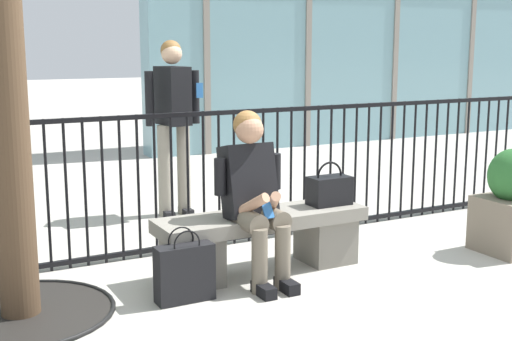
{
  "coord_description": "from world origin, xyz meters",
  "views": [
    {
      "loc": [
        -2.3,
        -4.23,
        1.66
      ],
      "look_at": [
        0.0,
        0.1,
        0.75
      ],
      "focal_mm": 47.41,
      "sensor_mm": 36.0,
      "label": 1
    }
  ],
  "objects_px": {
    "shopping_bag": "(185,272)",
    "planter": "(511,205)",
    "bystander_at_railing": "(173,114)",
    "handbag_on_bench": "(329,190)",
    "seated_person_with_phone": "(254,191)",
    "stone_bench": "(262,236)"
  },
  "relations": [
    {
      "from": "shopping_bag",
      "to": "planter",
      "type": "bearing_deg",
      "value": -4.76
    },
    {
      "from": "bystander_at_railing",
      "to": "planter",
      "type": "bearing_deg",
      "value": -51.14
    },
    {
      "from": "handbag_on_bench",
      "to": "bystander_at_railing",
      "type": "distance_m",
      "value": 2.05
    },
    {
      "from": "seated_person_with_phone",
      "to": "handbag_on_bench",
      "type": "relative_size",
      "value": 3.59
    },
    {
      "from": "handbag_on_bench",
      "to": "shopping_bag",
      "type": "bearing_deg",
      "value": -168.51
    },
    {
      "from": "stone_bench",
      "to": "planter",
      "type": "bearing_deg",
      "value": -14.05
    },
    {
      "from": "stone_bench",
      "to": "seated_person_with_phone",
      "type": "bearing_deg",
      "value": -136.91
    },
    {
      "from": "stone_bench",
      "to": "planter",
      "type": "distance_m",
      "value": 2.08
    },
    {
      "from": "shopping_bag",
      "to": "planter",
      "type": "distance_m",
      "value": 2.76
    },
    {
      "from": "shopping_bag",
      "to": "bystander_at_railing",
      "type": "bearing_deg",
      "value": 70.33
    },
    {
      "from": "handbag_on_bench",
      "to": "bystander_at_railing",
      "type": "height_order",
      "value": "bystander_at_railing"
    },
    {
      "from": "planter",
      "to": "shopping_bag",
      "type": "bearing_deg",
      "value": 175.24
    },
    {
      "from": "seated_person_with_phone",
      "to": "planter",
      "type": "xyz_separation_m",
      "value": [
        2.16,
        -0.38,
        -0.26
      ]
    },
    {
      "from": "shopping_bag",
      "to": "planter",
      "type": "height_order",
      "value": "planter"
    },
    {
      "from": "seated_person_with_phone",
      "to": "bystander_at_railing",
      "type": "xyz_separation_m",
      "value": [
        0.2,
        2.06,
        0.35
      ]
    },
    {
      "from": "shopping_bag",
      "to": "stone_bench",
      "type": "bearing_deg",
      "value": 20.72
    },
    {
      "from": "stone_bench",
      "to": "seated_person_with_phone",
      "type": "relative_size",
      "value": 1.32
    },
    {
      "from": "stone_bench",
      "to": "bystander_at_railing",
      "type": "relative_size",
      "value": 0.94
    },
    {
      "from": "bystander_at_railing",
      "to": "shopping_bag",
      "type": "bearing_deg",
      "value": -109.67
    },
    {
      "from": "shopping_bag",
      "to": "bystander_at_railing",
      "type": "height_order",
      "value": "bystander_at_railing"
    },
    {
      "from": "shopping_bag",
      "to": "bystander_at_railing",
      "type": "relative_size",
      "value": 0.29
    },
    {
      "from": "handbag_on_bench",
      "to": "bystander_at_railing",
      "type": "relative_size",
      "value": 0.2
    }
  ]
}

